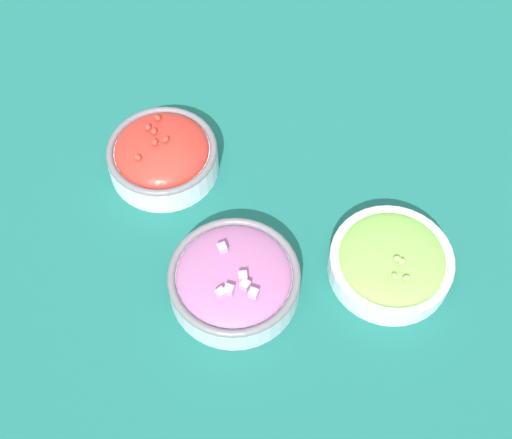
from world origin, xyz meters
TOP-DOWN VIEW (x-y plane):
  - ground_plane at (0.00, 0.00)m, footprint 3.00×3.00m
  - bowl_cherry_tomatoes at (0.19, 0.03)m, footprint 0.18×0.18m
  - bowl_red_onion at (-0.05, 0.09)m, footprint 0.19×0.19m
  - bowl_lettuce at (-0.19, -0.09)m, footprint 0.18×0.18m

SIDE VIEW (x-z plane):
  - ground_plane at x=0.00m, z-range 0.00..0.00m
  - bowl_lettuce at x=-0.19m, z-range 0.00..0.06m
  - bowl_red_onion at x=-0.05m, z-range 0.00..0.07m
  - bowl_cherry_tomatoes at x=0.19m, z-range -0.01..0.08m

